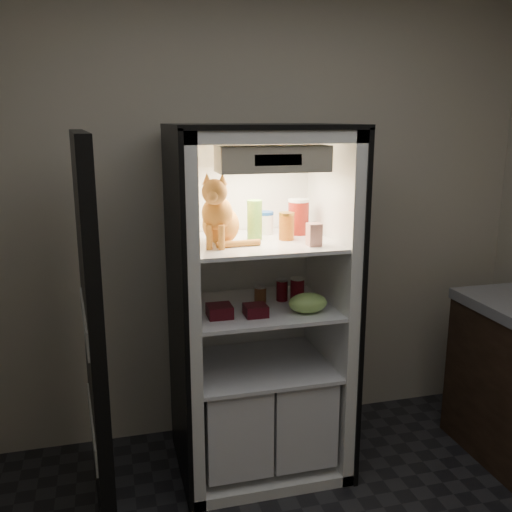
{
  "coord_description": "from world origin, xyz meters",
  "views": [
    {
      "loc": [
        -0.76,
        -1.44,
        1.9
      ],
      "look_at": [
        -0.02,
        1.32,
        1.21
      ],
      "focal_mm": 40.0,
      "sensor_mm": 36.0,
      "label": 1
    }
  ],
  "objects": [
    {
      "name": "room_shell",
      "position": [
        0.0,
        0.0,
        1.62
      ],
      "size": [
        3.6,
        3.6,
        3.6
      ],
      "color": "white",
      "rests_on": "floor"
    },
    {
      "name": "refrigerator",
      "position": [
        0.0,
        1.38,
        0.79
      ],
      "size": [
        0.9,
        0.72,
        1.88
      ],
      "color": "white",
      "rests_on": "floor"
    },
    {
      "name": "fridge_door",
      "position": [
        -0.85,
        1.05,
        0.91
      ],
      "size": [
        0.12,
        0.87,
        1.85
      ],
      "rotation": [
        0.0,
        0.0,
        0.07
      ],
      "color": "black",
      "rests_on": "floor"
    },
    {
      "name": "tabby_cat",
      "position": [
        -0.22,
        1.28,
        1.43
      ],
      "size": [
        0.31,
        0.36,
        0.37
      ],
      "rotation": [
        0.0,
        0.0,
        -0.37
      ],
      "color": "orange",
      "rests_on": "refrigerator"
    },
    {
      "name": "parmesan_shaker",
      "position": [
        -0.02,
        1.36,
        1.39
      ],
      "size": [
        0.08,
        0.08,
        0.2
      ],
      "color": "#268C2D",
      "rests_on": "refrigerator"
    },
    {
      "name": "mayo_tub",
      "position": [
        0.07,
        1.49,
        1.35
      ],
      "size": [
        0.09,
        0.09,
        0.12
      ],
      "color": "white",
      "rests_on": "refrigerator"
    },
    {
      "name": "salsa_jar",
      "position": [
        0.14,
        1.31,
        1.36
      ],
      "size": [
        0.08,
        0.08,
        0.14
      ],
      "color": "maroon",
      "rests_on": "refrigerator"
    },
    {
      "name": "pepper_jar",
      "position": [
        0.24,
        1.43,
        1.39
      ],
      "size": [
        0.11,
        0.11,
        0.19
      ],
      "color": "#A11F15",
      "rests_on": "refrigerator"
    },
    {
      "name": "cream_carton",
      "position": [
        0.22,
        1.14,
        1.35
      ],
      "size": [
        0.06,
        0.06,
        0.11
      ],
      "primitive_type": "cube",
      "color": "silver",
      "rests_on": "refrigerator"
    },
    {
      "name": "soda_can_a",
      "position": [
        0.14,
        1.38,
        1.0
      ],
      "size": [
        0.06,
        0.06,
        0.11
      ],
      "color": "black",
      "rests_on": "refrigerator"
    },
    {
      "name": "soda_can_b",
      "position": [
        0.21,
        1.35,
        1.01
      ],
      "size": [
        0.07,
        0.07,
        0.13
      ],
      "color": "black",
      "rests_on": "refrigerator"
    },
    {
      "name": "soda_can_c",
      "position": [
        0.2,
        1.31,
        1.01
      ],
      "size": [
        0.07,
        0.07,
        0.14
      ],
      "color": "black",
      "rests_on": "refrigerator"
    },
    {
      "name": "condiment_jar",
      "position": [
        0.01,
        1.38,
        0.99
      ],
      "size": [
        0.07,
        0.07,
        0.09
      ],
      "color": "brown",
      "rests_on": "refrigerator"
    },
    {
      "name": "grape_bag",
      "position": [
        0.2,
        1.16,
        0.99
      ],
      "size": [
        0.2,
        0.15,
        0.1
      ],
      "primitive_type": "ellipsoid",
      "color": "#85AE51",
      "rests_on": "refrigerator"
    },
    {
      "name": "berry_box_left",
      "position": [
        -0.24,
        1.2,
        0.97
      ],
      "size": [
        0.12,
        0.12,
        0.06
      ],
      "primitive_type": "cube",
      "color": "#490C14",
      "rests_on": "refrigerator"
    },
    {
      "name": "berry_box_right",
      "position": [
        -0.06,
        1.18,
        0.97
      ],
      "size": [
        0.11,
        0.11,
        0.06
      ],
      "primitive_type": "cube",
      "color": "#490C14",
      "rests_on": "refrigerator"
    }
  ]
}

